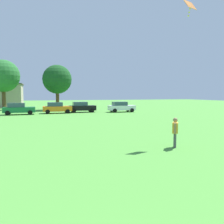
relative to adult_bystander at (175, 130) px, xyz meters
name	(u,v)px	position (x,y,z in m)	size (l,w,h in m)	color
ground_plane	(36,117)	(-7.60, 19.74, -0.98)	(160.00, 160.00, 0.00)	#4C9338
adult_bystander	(175,130)	(0.00, 0.00, 0.00)	(0.55, 0.67, 1.65)	#4C4C51
kite	(190,6)	(2.09, 1.87, 7.47)	(1.00, 0.70, 1.03)	orange
parked_car_green_1	(19,109)	(-9.95, 24.28, -0.12)	(4.30, 2.02, 1.68)	#196B38
parked_car_orange_2	(57,108)	(-4.60, 25.06, -0.12)	(4.30, 2.02, 1.68)	orange
parked_car_black_3	(82,107)	(-0.62, 25.78, -0.12)	(4.30, 2.02, 1.68)	black
parked_car_white_4	(121,107)	(5.65, 24.37, -0.12)	(4.30, 2.02, 1.68)	white
tree_center	(3,76)	(-13.37, 35.57, 5.25)	(5.92, 5.92, 9.22)	brown
tree_far_right	(57,80)	(-3.85, 33.14, 4.66)	(5.36, 5.36, 8.35)	brown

